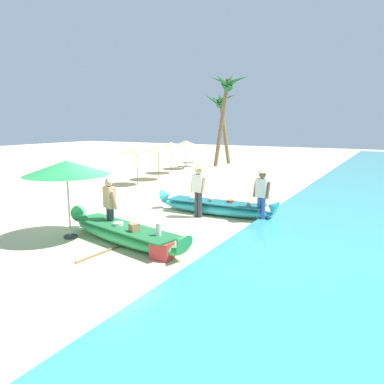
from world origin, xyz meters
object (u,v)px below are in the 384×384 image
Objects in this scene: person_vendor_hatted at (198,187)px; palm_tree_leaning_seaward at (221,108)px; person_tourist_customer at (110,204)px; patio_umbrella_large at (66,168)px; cooler_box at (162,251)px; paddle at (113,248)px; boat_cyan_midground at (215,207)px; boat_green_foreground at (124,234)px; person_vendor_assistant at (262,191)px; palm_tree_tall_inland at (227,92)px.

palm_tree_leaning_seaward is (-6.51, 15.81, 3.18)m from person_vendor_hatted.
person_vendor_hatted is 3.21m from person_tourist_customer.
palm_tree_leaning_seaward reaches higher than patio_umbrella_large.
cooler_box reaches higher than paddle.
palm_tree_leaning_seaward reaches higher than boat_cyan_midground.
cooler_box is at bearing -80.08° from boat_cyan_midground.
person_vendor_assistant is (2.39, 3.80, 0.72)m from boat_green_foreground.
person_tourist_customer is at bearing -111.98° from boat_cyan_midground.
person_vendor_hatted is (0.39, 3.33, 0.76)m from boat_green_foreground.
person_vendor_hatted is at bearing -117.87° from boat_cyan_midground.
person_vendor_hatted is 15.10m from palm_tree_tall_inland.
person_tourist_customer is at bearing -76.59° from palm_tree_tall_inland.
boat_green_foreground is at bearing -72.29° from palm_tree_leaning_seaward.
palm_tree_tall_inland is (-5.09, 13.59, 4.14)m from person_vendor_hatted.
person_tourist_customer is 1.47m from patio_umbrella_large.
patio_umbrella_large reaches higher than person_tourist_customer.
boat_cyan_midground is 2.38× the size of paddle.
boat_green_foreground reaches higher than paddle.
patio_umbrella_large is 1.22× the size of paddle.
paddle is (-0.33, -3.86, -0.99)m from person_vendor_hatted.
palm_tree_leaning_seaward is 2.93× the size of paddle.
boat_cyan_midground is 1.83m from person_vendor_assistant.
person_vendor_hatted reaches higher than boat_cyan_midground.
person_vendor_assistant is 0.93× the size of paddle.
boat_green_foreground is 1.57m from cooler_box.
palm_tree_tall_inland is at bearing -57.41° from palm_tree_leaning_seaward.
boat_cyan_midground is at bearing 79.67° from boat_green_foreground.
boat_cyan_midground is at bearing 98.47° from cooler_box.
patio_umbrella_large reaches higher than boat_green_foreground.
person_tourist_customer is 17.58m from palm_tree_tall_inland.
person_vendor_assistant is at bearing 61.74° from paddle.
person_vendor_hatted reaches higher than cooler_box.
patio_umbrella_large reaches higher than boat_cyan_midground.
boat_green_foreground is at bearing -100.33° from boat_cyan_midground.
person_vendor_hatted is 0.78× the size of patio_umbrella_large.
boat_cyan_midground reaches higher than paddle.
person_tourist_customer is 1.47m from paddle.
cooler_box is (7.61, -19.63, -3.99)m from palm_tree_leaning_seaward.
person_vendor_assistant is 15.49m from palm_tree_tall_inland.
person_vendor_assistant is 3.56× the size of cooler_box.
paddle is at bearing -118.26° from person_vendor_assistant.
boat_green_foreground is 2.45× the size of paddle.
patio_umbrella_large is (-3.97, -4.14, 0.92)m from person_vendor_assistant.
patio_umbrella_large is at bearing -76.90° from palm_tree_leaning_seaward.
boat_cyan_midground is at bearing 174.78° from person_vendor_assistant.
paddle is at bearing -6.47° from patio_umbrella_large.
patio_umbrella_large is at bearing -133.81° from person_vendor_assistant.
person_vendor_hatted is 0.28× the size of palm_tree_tall_inland.
person_vendor_hatted reaches higher than person_tourist_customer.
palm_tree_tall_inland is 1.18× the size of palm_tree_leaning_seaward.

